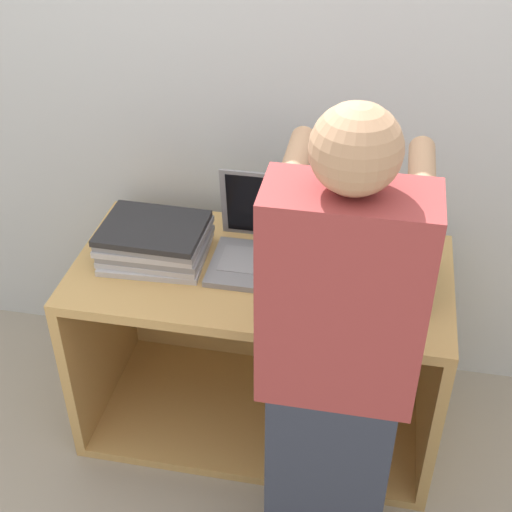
% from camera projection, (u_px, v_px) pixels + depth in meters
% --- Properties ---
extents(ground_plane, '(12.00, 12.00, 0.00)m').
position_uv_depth(ground_plane, '(244.00, 483.00, 2.53)').
color(ground_plane, '#9E9384').
extents(wall_back, '(8.00, 0.05, 2.40)m').
position_uv_depth(wall_back, '(285.00, 81.00, 2.43)').
color(wall_back, silver).
rests_on(wall_back, ground_plane).
extents(cart, '(1.26, 0.64, 0.71)m').
position_uv_depth(cart, '(265.00, 335.00, 2.64)').
color(cart, tan).
rests_on(cart, ground_plane).
extents(laptop_open, '(0.34, 0.31, 0.28)m').
position_uv_depth(laptop_open, '(264.00, 246.00, 2.38)').
color(laptop_open, gray).
rests_on(laptop_open, cart).
extents(laptop_stack_left, '(0.35, 0.29, 0.12)m').
position_uv_depth(laptop_stack_left, '(155.00, 241.00, 2.39)').
color(laptop_stack_left, '#B7B7BC').
rests_on(laptop_stack_left, cart).
extents(laptop_stack_right, '(0.36, 0.29, 0.15)m').
position_uv_depth(laptop_stack_right, '(374.00, 264.00, 2.27)').
color(laptop_stack_right, '#B7B7BC').
rests_on(laptop_stack_right, cart).
extents(person, '(0.40, 0.52, 1.55)m').
position_uv_depth(person, '(335.00, 376.00, 1.89)').
color(person, '#2D3342').
rests_on(person, ground_plane).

